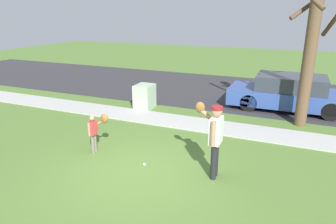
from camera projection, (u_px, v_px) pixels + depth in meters
ground_plane at (187, 125)px, 10.23m from camera, size 48.00×48.00×0.00m
sidewalk_strip at (188, 123)px, 10.31m from camera, size 36.00×1.20×0.06m
road_surface at (222, 90)px, 14.69m from camera, size 36.00×6.80×0.02m
person_adult at (214, 134)px, 6.68m from camera, size 0.68×0.63×1.70m
person_child at (96, 128)px, 7.99m from camera, size 0.46×0.41×1.09m
baseball at (144, 164)px, 7.49m from camera, size 0.07×0.07×0.07m
utility_cabinet at (145, 97)px, 11.82m from camera, size 0.65×0.78×0.95m
street_tree_near at (312, 41)px, 9.34m from camera, size 1.85×1.88×5.19m
parked_wagon_blue at (290, 93)px, 11.58m from camera, size 4.50×1.80×1.33m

